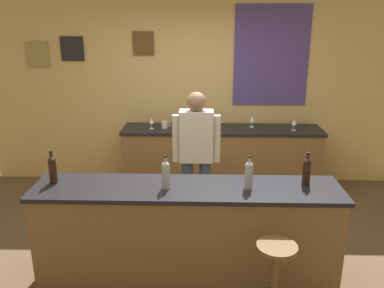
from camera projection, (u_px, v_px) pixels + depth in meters
ground_plane at (189, 251)px, 4.20m from camera, size 10.00×10.00×0.00m
back_wall at (195, 86)px, 5.70m from camera, size 6.00×0.09×2.80m
bar_counter at (187, 232)px, 3.68m from camera, size 2.76×0.60×0.92m
side_counter at (221, 159)px, 5.62m from camera, size 2.75×0.56×0.90m
bartender at (196, 154)px, 4.35m from camera, size 0.52×0.21×1.62m
bar_stool at (275, 270)px, 3.14m from camera, size 0.32×0.32×0.68m
wine_bottle_a at (52, 169)px, 3.59m from camera, size 0.07×0.07×0.31m
wine_bottle_b at (166, 174)px, 3.47m from camera, size 0.07×0.07×0.31m
wine_bottle_c at (249, 174)px, 3.46m from camera, size 0.07×0.07×0.31m
wine_bottle_d at (307, 170)px, 3.55m from camera, size 0.07×0.07×0.31m
wine_glass_a at (151, 121)px, 5.43m from camera, size 0.07×0.07×0.16m
wine_glass_b at (204, 120)px, 5.49m from camera, size 0.07×0.07×0.16m
wine_glass_c at (252, 119)px, 5.52m from camera, size 0.07×0.07×0.16m
wine_glass_d at (294, 122)px, 5.35m from camera, size 0.07×0.07×0.16m
coffee_mug at (165, 125)px, 5.48m from camera, size 0.12×0.08×0.09m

